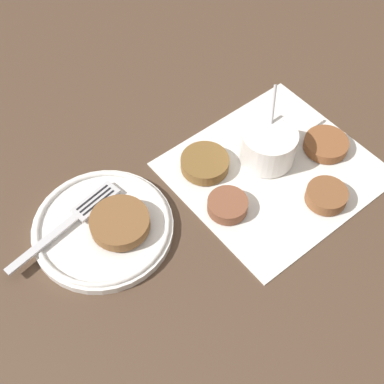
{
  "coord_description": "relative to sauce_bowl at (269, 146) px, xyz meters",
  "views": [
    {
      "loc": [
        -0.5,
        -0.21,
        0.67
      ],
      "look_at": [
        -0.14,
        0.09,
        0.02
      ],
      "focal_mm": 50.0,
      "sensor_mm": 36.0,
      "label": 1
    }
  ],
  "objects": [
    {
      "name": "fritter_3",
      "position": [
        -0.08,
        0.06,
        -0.02
      ],
      "size": [
        0.08,
        0.08,
        0.02
      ],
      "color": "brown",
      "rests_on": "napkin"
    },
    {
      "name": "serving_plate",
      "position": [
        -0.27,
        0.1,
        -0.02
      ],
      "size": [
        0.21,
        0.21,
        0.02
      ],
      "color": "white",
      "rests_on": "ground_plane"
    },
    {
      "name": "ground_plane",
      "position": [
        -0.0,
        -0.05,
        -0.03
      ],
      "size": [
        4.0,
        4.0,
        0.0
      ],
      "primitive_type": "plane",
      "color": "#4C3828"
    },
    {
      "name": "sauce_bowl",
      "position": [
        0.0,
        0.0,
        0.0
      ],
      "size": [
        0.1,
        0.09,
        0.11
      ],
      "color": "white",
      "rests_on": "napkin"
    },
    {
      "name": "napkin",
      "position": [
        -0.02,
        -0.02,
        -0.03
      ],
      "size": [
        0.35,
        0.33,
        0.0
      ],
      "color": "silver",
      "rests_on": "ground_plane"
    },
    {
      "name": "fritter_on_plate",
      "position": [
        -0.25,
        0.08,
        -0.0
      ],
      "size": [
        0.09,
        0.09,
        0.02
      ],
      "color": "brown",
      "rests_on": "serving_plate"
    },
    {
      "name": "fritter_1",
      "position": [
        0.08,
        -0.06,
        -0.02
      ],
      "size": [
        0.07,
        0.07,
        0.02
      ],
      "color": "brown",
      "rests_on": "napkin"
    },
    {
      "name": "fritter_2",
      "position": [
        -0.01,
        -0.12,
        -0.02
      ],
      "size": [
        0.06,
        0.06,
        0.02
      ],
      "color": "brown",
      "rests_on": "napkin"
    },
    {
      "name": "fork",
      "position": [
        -0.29,
        0.14,
        -0.01
      ],
      "size": [
        0.2,
        0.03,
        0.0
      ],
      "color": "silver",
      "rests_on": "serving_plate"
    },
    {
      "name": "fritter_0",
      "position": [
        -0.12,
        -0.01,
        -0.02
      ],
      "size": [
        0.06,
        0.06,
        0.02
      ],
      "color": "brown",
      "rests_on": "napkin"
    }
  ]
}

